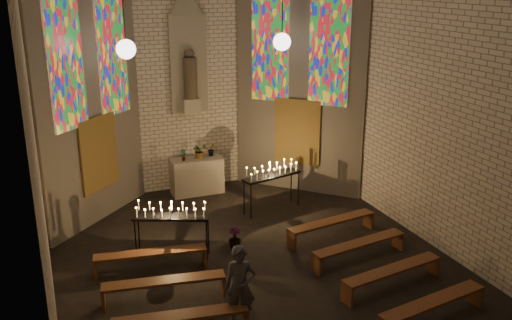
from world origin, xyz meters
The scene contains 17 objects.
floor centered at (0.00, 0.00, 0.00)m, with size 12.00×12.00×0.00m, color black.
room centered at (0.00, 3.37, 3.72)m, with size 8.22×12.43×7.00m.
altar centered at (0.00, 5.45, 0.50)m, with size 1.40×0.60×1.00m, color #BBAE98.
flower_vase_left centered at (-0.38, 5.36, 1.18)m, with size 0.19×0.13×0.35m, color #4C723F.
flower_vase_center centered at (0.10, 5.47, 1.21)m, with size 0.38×0.33×0.42m, color #4C723F.
flower_vase_right centered at (0.46, 5.53, 1.19)m, with size 0.21×0.17×0.39m, color #4C723F.
aisle_flower_pot centered at (-0.15, 1.95, 0.24)m, with size 0.27×0.27×0.48m, color #4C723F.
votive_stand_left centered at (-1.53, 2.04, 1.02)m, with size 1.63×0.99×1.18m.
votive_stand_right centered at (1.45, 3.60, 1.01)m, with size 1.65×0.75×1.18m.
pew_left_0 centered at (-2.09, 1.60, 0.35)m, with size 2.28×0.65×0.43m.
pew_right_0 centered at (2.09, 1.60, 0.35)m, with size 2.28×0.65×0.43m.
pew_left_1 centered at (-2.09, 0.40, 0.35)m, with size 2.28×0.65×0.43m.
pew_right_1 centered at (2.09, 0.40, 0.35)m, with size 2.28×0.65×0.43m.
pew_left_2 centered at (-2.09, -0.80, 0.35)m, with size 2.28×0.65×0.43m.
pew_right_2 centered at (2.09, -0.80, 0.35)m, with size 2.28×0.65×0.43m.
pew_right_3 centered at (2.09, -2.00, 0.35)m, with size 2.28×0.65×0.43m.
visitor centered at (-1.04, -0.83, 0.74)m, with size 0.54×0.36×1.48m, color #44444D.
Camera 1 is at (-3.94, -8.86, 5.83)m, focal length 40.00 mm.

